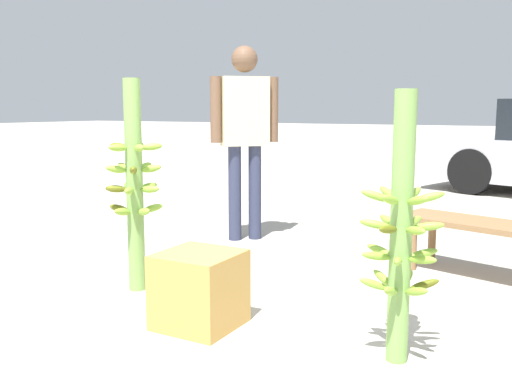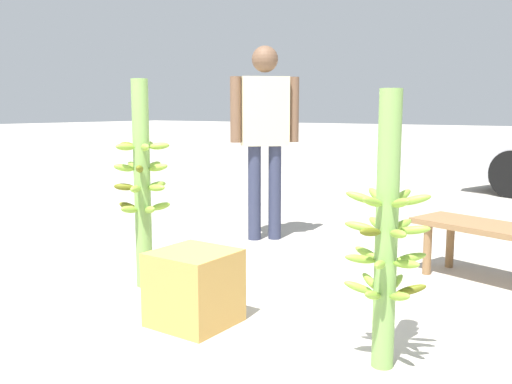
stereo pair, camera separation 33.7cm
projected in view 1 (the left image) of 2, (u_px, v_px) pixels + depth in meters
The scene contains 6 objects.
ground_plane at pixel (206, 336), 2.99m from camera, with size 80.00×80.00×0.00m, color #B2AA9E.
banana_stalk_left at pixel (135, 184), 3.68m from camera, with size 0.37×0.37×1.38m.
banana_stalk_center at pixel (401, 232), 2.62m from camera, with size 0.38×0.39×1.27m.
vendor_person at pixel (245, 125), 5.08m from camera, with size 0.52×0.50×1.73m.
market_bench at pixel (502, 232), 3.89m from camera, with size 1.49×0.78×0.41m.
produce_crate at pixel (199, 289), 3.12m from camera, with size 0.41×0.41×0.41m.
Camera 1 is at (1.62, -2.36, 1.19)m, focal length 40.00 mm.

